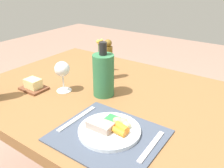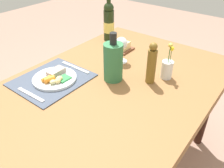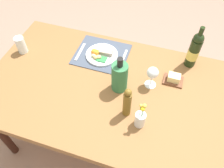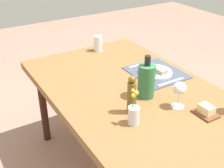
{
  "view_description": "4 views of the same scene",
  "coord_description": "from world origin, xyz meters",
  "views": [
    {
      "loc": [
        0.52,
        -0.85,
        1.27
      ],
      "look_at": [
        -0.06,
        -0.03,
        0.79
      ],
      "focal_mm": 38.08,
      "sensor_mm": 36.0,
      "label": 1
    },
    {
      "loc": [
        0.74,
        0.63,
        1.4
      ],
      "look_at": [
        0.03,
        0.09,
        0.8
      ],
      "focal_mm": 37.16,
      "sensor_mm": 36.0,
      "label": 2
    },
    {
      "loc": [
        -0.35,
        0.86,
        1.9
      ],
      "look_at": [
        -0.09,
        0.04,
        0.81
      ],
      "focal_mm": 36.4,
      "sensor_mm": 36.0,
      "label": 3
    },
    {
      "loc": [
        -1.31,
        0.94,
        1.64
      ],
      "look_at": [
        0.09,
        0.09,
        0.74
      ],
      "focal_mm": 46.88,
      "sensor_mm": 36.0,
      "label": 4
    }
  ],
  "objects": [
    {
      "name": "wine_glass",
      "position": [
        -0.3,
        -0.11,
        0.83
      ],
      "size": [
        0.08,
        0.08,
        0.16
      ],
      "color": "white",
      "rests_on": "dining_table"
    },
    {
      "name": "fork",
      "position": [
        -0.07,
        -0.27,
        0.73
      ],
      "size": [
        0.02,
        0.21,
        0.0
      ],
      "primitive_type": "cube",
      "rotation": [
        0.0,
        0.0,
        -0.0
      ],
      "color": "silver",
      "rests_on": "placemat"
    },
    {
      "name": "butter_dish",
      "position": [
        -0.44,
        -0.18,
        0.74
      ],
      "size": [
        0.13,
        0.1,
        0.06
      ],
      "color": "brown",
      "rests_on": "dining_table"
    },
    {
      "name": "knife",
      "position": [
        0.26,
        -0.25,
        0.73
      ],
      "size": [
        0.02,
        0.19,
        0.0
      ],
      "primitive_type": "cube",
      "rotation": [
        0.0,
        0.0,
        0.03
      ],
      "color": "silver",
      "rests_on": "placemat"
    },
    {
      "name": "dinner_plate",
      "position": [
        0.09,
        -0.26,
        0.74
      ],
      "size": [
        0.24,
        0.24,
        0.04
      ],
      "color": "silver",
      "rests_on": "placemat"
    },
    {
      "name": "flower_vase",
      "position": [
        -0.31,
        0.2,
        0.78
      ],
      "size": [
        0.06,
        0.06,
        0.21
      ],
      "color": "silver",
      "rests_on": "dining_table"
    },
    {
      "name": "dining_table",
      "position": [
        0.0,
        0.0,
        0.65
      ],
      "size": [
        1.57,
        0.98,
        0.72
      ],
      "color": "brown",
      "rests_on": "ground_plane"
    },
    {
      "name": "pepper_mill",
      "position": [
        -0.21,
        0.15,
        0.83
      ],
      "size": [
        0.05,
        0.05,
        0.23
      ],
      "color": "brown",
      "rests_on": "dining_table"
    },
    {
      "name": "cooler_bottle",
      "position": [
        -0.11,
        -0.02,
        0.82
      ],
      "size": [
        0.1,
        0.1,
        0.27
      ],
      "color": "#327245",
      "rests_on": "dining_table"
    },
    {
      "name": "placemat",
      "position": [
        0.1,
        -0.28,
        0.72
      ],
      "size": [
        0.38,
        0.33,
        0.01
      ],
      "primitive_type": "cube",
      "color": "#414A5B",
      "rests_on": "dining_table"
    }
  ]
}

